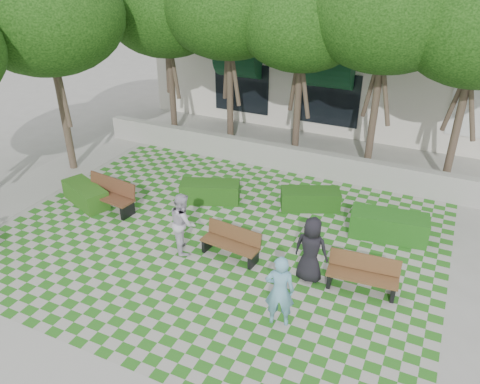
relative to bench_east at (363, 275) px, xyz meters
The scene contains 16 objects.
ground 4.18m from the bench_east, behind, with size 90.00×90.00×0.00m, color gray.
lawn 4.14m from the bench_east, behind, with size 12.00×12.00×0.00m, color #2B721E.
sidewalk_west 11.32m from the bench_east, behind, with size 2.00×12.00×0.01m, color #9E9B93.
retaining_wall 6.91m from the bench_east, 126.46° to the left, with size 15.00×0.36×0.90m, color #9E9B93.
bench_east is the anchor object (origin of this frame).
bench_mid 3.40m from the bench_east, behind, with size 1.64×0.69×0.84m.
bench_west 7.94m from the bench_east, behind, with size 1.93×0.85×0.98m.
hedge_east 2.57m from the bench_east, 86.06° to the left, with size 2.09×0.84×0.73m, color #1B5216.
hedge_midright 3.93m from the bench_east, 125.71° to the left, with size 1.80×0.72×0.63m, color #1B4713.
hedge_midleft 5.80m from the bench_east, 156.83° to the left, with size 1.86×0.74×0.65m, color #1D4913.
hedge_west 8.84m from the bench_east, behind, with size 1.79×0.71×0.63m, color #235115.
person_blue 2.39m from the bench_east, 126.25° to the right, with size 0.63×0.42×1.74m, color #69A6C0.
person_dark 1.33m from the bench_east, behind, with size 0.84×0.54×1.71m, color black.
person_white 4.72m from the bench_east, behind, with size 0.82×0.64×1.68m, color silver.
tree_row 9.30m from the bench_east, 138.34° to the left, with size 17.70×13.40×7.41m.
building 13.96m from the bench_east, 103.28° to the left, with size 18.00×8.92×5.15m.
Camera 1 is at (5.23, -8.56, 7.34)m, focal length 35.00 mm.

